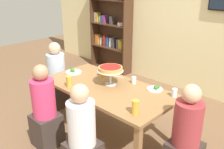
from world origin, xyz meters
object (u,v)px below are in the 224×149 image
Objects in this scene: diner_near_right at (82,140)px; cutlery_fork_near at (118,77)px; diner_head_west at (57,80)px; deep_dish_pizza_stand at (110,70)px; salad_plate_far_diner at (155,88)px; salad_plate_near_diner at (73,71)px; beer_glass_amber_short at (102,72)px; water_glass_clear_far at (134,80)px; water_glass_clear_near at (175,93)px; beer_glass_amber_spare at (135,107)px; dining_table at (107,92)px; diner_head_east at (186,140)px; cutlery_knife_near at (84,94)px; beer_glass_amber_tall at (69,82)px; diner_near_left at (45,112)px; bookshelf at (111,24)px.

diner_near_right is 6.39× the size of cutlery_fork_near.
diner_head_west is at bearing 63.89° from diner_near_right.
deep_dish_pizza_stand reaches higher than salad_plate_far_diner.
salad_plate_near_diner is at bearing -174.66° from deep_dish_pizza_stand.
water_glass_clear_far is at bearing 16.77° from beer_glass_amber_short.
salad_plate_near_diner is 0.50m from beer_glass_amber_short.
beer_glass_amber_spare is at bearing -97.55° from water_glass_clear_near.
salad_plate_near_diner reaches higher than dining_table.
deep_dish_pizza_stand is at bearing 102.10° from cutlery_fork_near.
diner_head_west is 2.44m from diner_head_east.
water_glass_clear_near is 0.60× the size of cutlery_knife_near.
diner_head_west is 10.61× the size of water_glass_clear_near.
beer_glass_amber_short is 1.15m from beer_glass_amber_spare.
diner_near_right is at bearing 43.62° from diner_head_east.
cutlery_knife_near is (0.33, -0.02, -0.07)m from beer_glass_amber_tall.
diner_head_west is at bearing 156.78° from beer_glass_amber_tall.
salad_plate_far_diner is at bearing 178.39° from water_glass_clear_near.
diner_near_right is 6.97× the size of beer_glass_amber_spare.
diner_near_right is 1.31m from cutlery_fork_near.
cutlery_fork_near is at bearing 179.98° from salad_plate_far_diner.
diner_near_left is 1.00× the size of diner_near_right.
bookshelf is at bearing 130.39° from cutlery_knife_near.
bookshelf reaches higher than dining_table.
cutlery_fork_near is at bearing 109.77° from dining_table.
cutlery_knife_near is at bearing -127.39° from salad_plate_far_diner.
beer_glass_amber_tall is 0.77m from cutlery_fork_near.
bookshelf is at bearing 118.85° from salad_plate_near_diner.
cutlery_knife_near is at bearing -3.10° from beer_glass_amber_tall.
deep_dish_pizza_stand is at bearing -128.18° from water_glass_clear_far.
diner_head_west is at bearing -0.59° from diner_head_east.
bookshelf is 3.17m from water_glass_clear_near.
diner_near_right is 5.43× the size of salad_plate_far_diner.
salad_plate_far_diner is (0.12, 1.17, 0.27)m from diner_near_right.
deep_dish_pizza_stand is 0.34m from beer_glass_amber_short.
diner_head_west reaches higher than cutlery_knife_near.
diner_head_east is (2.44, -0.03, 0.00)m from diner_head_west.
beer_glass_amber_spare is (1.11, 0.06, 0.01)m from beer_glass_amber_tall.
beer_glass_amber_tall is (0.85, -0.36, 0.33)m from diner_head_west.
diner_head_west is 1.81m from diner_near_right.
water_glass_clear_near reaches higher than salad_plate_near_diner.
beer_glass_amber_tall is at bearing 179.98° from cutlery_knife_near.
beer_glass_amber_tall reaches higher than cutlery_fork_near.
beer_glass_amber_tall is at bearing -128.59° from water_glass_clear_far.
deep_dish_pizza_stand is 1.43× the size of salad_plate_near_diner.
beer_glass_amber_spare reaches higher than beer_glass_amber_short.
salad_plate_near_diner is (-0.75, -0.07, -0.20)m from deep_dish_pizza_stand.
cutlery_knife_near is at bearing -93.31° from deep_dish_pizza_stand.
deep_dish_pizza_stand is at bearing -151.94° from salad_plate_far_diner.
diner_head_west reaches higher than cutlery_fork_near.
water_glass_clear_far is (0.19, 0.34, 0.13)m from dining_table.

